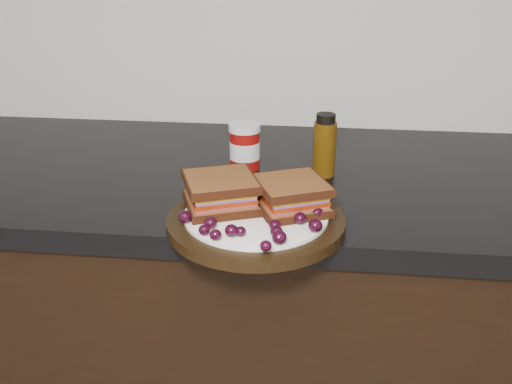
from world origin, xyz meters
The scene contains 31 objects.
base_cabinets centered at (0.00, 1.70, 0.43)m, with size 3.96×0.58×0.86m, color black.
countertop centered at (0.00, 1.70, 0.88)m, with size 3.98×0.60×0.04m, color black.
plate centered at (0.01, 1.45, 0.91)m, with size 0.28×0.28×0.02m, color black.
sandwich_left centered at (-0.05, 1.47, 0.95)m, with size 0.11×0.11×0.05m, color brown, non-canonical shape.
sandwich_right centered at (0.06, 1.47, 0.95)m, with size 0.10×0.10×0.05m, color brown, non-canonical shape.
grape_0 centered at (-0.09, 1.41, 0.93)m, with size 0.02×0.02×0.02m, color black.
grape_1 centered at (-0.05, 1.39, 0.93)m, with size 0.02×0.02×0.02m, color black.
grape_2 centered at (-0.06, 1.37, 0.93)m, with size 0.02×0.02×0.02m, color black.
grape_3 centered at (-0.04, 1.36, 0.93)m, with size 0.02×0.02×0.02m, color black.
grape_4 centered at (-0.02, 1.37, 0.93)m, with size 0.02×0.02×0.02m, color black.
grape_5 centered at (-0.01, 1.37, 0.93)m, with size 0.02×0.02×0.01m, color black.
grape_6 centered at (0.03, 1.33, 0.93)m, with size 0.02×0.02×0.02m, color black.
grape_7 centered at (0.05, 1.36, 0.93)m, with size 0.02×0.02×0.02m, color black.
grape_8 centered at (0.05, 1.38, 0.93)m, with size 0.02×0.02×0.02m, color black.
grape_9 centered at (0.04, 1.40, 0.93)m, with size 0.02×0.02×0.02m, color black.
grape_10 centered at (0.10, 1.40, 0.93)m, with size 0.02×0.02×0.02m, color black.
grape_11 centered at (0.08, 1.42, 0.93)m, with size 0.02×0.02×0.02m, color black.
grape_12 centered at (0.10, 1.44, 0.93)m, with size 0.02×0.02×0.02m, color black.
grape_13 centered at (0.10, 1.48, 0.93)m, with size 0.02×0.02×0.01m, color black.
grape_14 centered at (0.07, 1.48, 0.93)m, with size 0.02×0.02×0.02m, color black.
grape_15 centered at (0.04, 1.48, 0.93)m, with size 0.02×0.02×0.02m, color black.
grape_16 centered at (-0.04, 1.51, 0.93)m, with size 0.02×0.02×0.01m, color black.
grape_17 centered at (-0.05, 1.48, 0.93)m, with size 0.02×0.02×0.02m, color black.
grape_18 centered at (-0.07, 1.46, 0.93)m, with size 0.02×0.02×0.02m, color black.
grape_19 centered at (-0.08, 1.45, 0.93)m, with size 0.02×0.02×0.02m, color black.
grape_20 centered at (-0.05, 1.43, 0.93)m, with size 0.02×0.02×0.02m, color black.
grape_21 centered at (-0.03, 1.49, 0.93)m, with size 0.02×0.02×0.02m, color black.
grape_22 centered at (-0.05, 1.46, 0.93)m, with size 0.02×0.02×0.02m, color black.
grape_23 centered at (-0.09, 1.46, 0.93)m, with size 0.02×0.02×0.02m, color black.
condiment_jar centered at (-0.04, 1.70, 0.95)m, with size 0.06×0.06×0.09m, color maroon.
oil_bottle centered at (0.11, 1.69, 0.96)m, with size 0.04×0.04×0.12m, color #452B06.
Camera 1 is at (0.10, 0.65, 1.31)m, focal length 40.00 mm.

